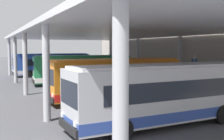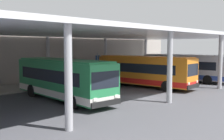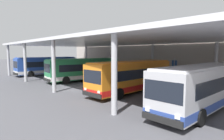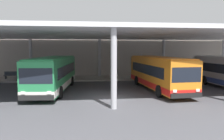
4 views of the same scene
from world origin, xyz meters
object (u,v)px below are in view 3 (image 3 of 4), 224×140
at_px(bus_second_bay, 84,69).
at_px(trash_bin, 94,69).
at_px(bus_nearest_bay, 47,66).
at_px(banner_sign, 174,69).
at_px(bus_middle_bay, 132,76).
at_px(bench_waiting, 100,70).
at_px(bus_far_bay, 203,87).

relative_size(bus_second_bay, trash_bin, 10.91).
distance_m(bus_nearest_bay, banner_sign, 22.21).
xyz_separation_m(bus_middle_bay, bench_waiting, (-16.32, 8.21, -0.99)).
bearing_deg(bus_far_bay, banner_sign, 131.88).
height_order(bench_waiting, banner_sign, banner_sign).
distance_m(bus_second_bay, bus_far_bay, 17.35).
bearing_deg(bus_second_bay, trash_bin, 137.30).
bearing_deg(trash_bin, bus_middle_bay, -24.33).
height_order(bus_nearest_bay, trash_bin, bus_nearest_bay).
relative_size(bus_far_bay, trash_bin, 10.85).
xyz_separation_m(bus_far_bay, bench_waiting, (-23.72, 8.83, -0.99)).
xyz_separation_m(trash_bin, banner_sign, (18.63, -0.96, 1.30)).
bearing_deg(bench_waiting, bus_second_bay, -50.27).
bearing_deg(bus_far_bay, bench_waiting, 159.58).
bearing_deg(bench_waiting, trash_bin, 177.57).
relative_size(bus_nearest_bay, bus_second_bay, 0.99).
height_order(bus_nearest_bay, bus_middle_bay, same).
bearing_deg(bus_far_bay, bus_nearest_bay, -179.96).
relative_size(bus_second_bay, bus_far_bay, 1.01).
bearing_deg(bus_nearest_bay, bus_far_bay, 0.04).
height_order(bus_middle_bay, bus_far_bay, same).
bearing_deg(banner_sign, bus_second_bay, -146.16).
relative_size(bus_middle_bay, trash_bin, 10.89).
bearing_deg(bus_second_bay, bench_waiting, 129.73).
distance_m(bus_nearest_bay, bus_middle_bay, 20.46).
distance_m(bus_far_bay, banner_sign, 10.69).
xyz_separation_m(bus_nearest_bay, bus_middle_bay, (20.45, 0.64, 0.00)).
height_order(bus_far_bay, banner_sign, banner_sign).
xyz_separation_m(bus_nearest_bay, bench_waiting, (4.14, 8.86, -0.99)).
relative_size(bus_nearest_bay, bench_waiting, 5.86).
relative_size(bus_middle_bay, banner_sign, 3.33).
bearing_deg(bus_second_bay, bus_nearest_bay, -173.77).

